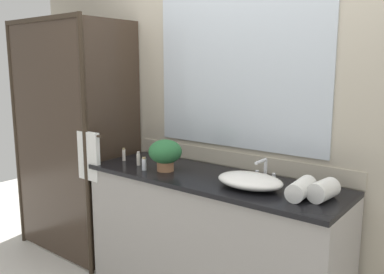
% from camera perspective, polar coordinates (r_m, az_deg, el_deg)
% --- Properties ---
extents(wall_back_with_mirror, '(4.40, 0.06, 2.60)m').
position_cam_1_polar(wall_back_with_mirror, '(2.88, 6.60, 3.71)').
color(wall_back_with_mirror, '#B2A893').
rests_on(wall_back_with_mirror, ground_plane).
extents(vanity_cabinet, '(1.80, 0.58, 0.90)m').
position_cam_1_polar(vanity_cabinet, '(2.84, 2.58, -14.34)').
color(vanity_cabinet, '#9E9993').
rests_on(vanity_cabinet, ground_plane).
extents(shower_enclosure, '(1.20, 0.59, 2.00)m').
position_cam_1_polar(shower_enclosure, '(3.42, -17.00, -0.46)').
color(shower_enclosure, '#2D2319').
rests_on(shower_enclosure, ground_plane).
extents(sink_basin, '(0.42, 0.29, 0.09)m').
position_cam_1_polar(sink_basin, '(2.45, 8.20, -6.14)').
color(sink_basin, white).
rests_on(sink_basin, vanity_cabinet).
extents(faucet, '(0.17, 0.15, 0.15)m').
position_cam_1_polar(faucet, '(2.60, 10.22, -5.09)').
color(faucet, silver).
rests_on(faucet, vanity_cabinet).
extents(potted_plant, '(0.23, 0.23, 0.22)m').
position_cam_1_polar(potted_plant, '(2.80, -3.81, -2.27)').
color(potted_plant, '#B77A51').
rests_on(potted_plant, vanity_cabinet).
extents(amenity_bottle_shampoo, '(0.03, 0.03, 0.09)m').
position_cam_1_polar(amenity_bottle_shampoo, '(2.84, -6.78, -3.81)').
color(amenity_bottle_shampoo, silver).
rests_on(amenity_bottle_shampoo, vanity_cabinet).
extents(amenity_bottle_conditioner, '(0.02, 0.02, 0.10)m').
position_cam_1_polar(amenity_bottle_conditioner, '(3.15, -9.64, -2.48)').
color(amenity_bottle_conditioner, silver).
rests_on(amenity_bottle_conditioner, vanity_cabinet).
extents(amenity_bottle_body_wash, '(0.03, 0.03, 0.10)m').
position_cam_1_polar(amenity_bottle_body_wash, '(2.99, -7.60, -3.08)').
color(amenity_bottle_body_wash, silver).
rests_on(amenity_bottle_body_wash, vanity_cabinet).
extents(rolled_towel_near_edge, '(0.13, 0.20, 0.11)m').
position_cam_1_polar(rolled_towel_near_edge, '(2.32, 18.10, -7.18)').
color(rolled_towel_near_edge, white).
rests_on(rolled_towel_near_edge, vanity_cabinet).
extents(rolled_towel_middle, '(0.12, 0.24, 0.11)m').
position_cam_1_polar(rolled_towel_middle, '(2.32, 15.19, -7.09)').
color(rolled_towel_middle, white).
rests_on(rolled_towel_middle, vanity_cabinet).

